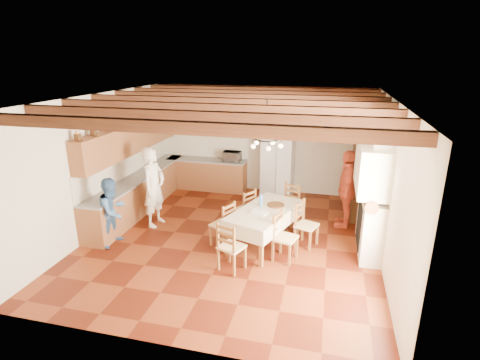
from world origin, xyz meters
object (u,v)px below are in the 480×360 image
Objects in this scene: chair_right_near at (285,237)px; chair_end_near at (232,246)px; chair_right_far at (307,225)px; refrigerator at (278,167)px; chair_end_far at (288,205)px; person_man at (154,187)px; person_woman_blue at (113,211)px; dining_table at (265,213)px; chair_left_near at (222,223)px; microwave at (232,156)px; hutch at (364,168)px; person_woman_red at (347,189)px; chair_left_far at (244,209)px.

chair_end_near is at bearing 138.77° from chair_right_near.
refrigerator is at bearing 41.06° from chair_right_far.
chair_right_near is 1.62m from chair_end_far.
person_man is 1.28× the size of person_woman_blue.
refrigerator is 1.74× the size of chair_end_near.
chair_end_near and chair_end_far have the same top height.
chair_end_far is 3.10m from person_man.
chair_end_far is 0.52× the size of person_man.
dining_table is 0.90m from chair_left_near.
chair_end_far is at bearing -70.85° from refrigerator.
dining_table is at bearing 60.39° from chair_right_near.
microwave is (-1.09, 4.12, 0.56)m from chair_end_near.
chair_left_near is at bearing 123.19° from chair_right_far.
chair_right_near is at bearing -75.88° from refrigerator.
chair_right_near is 1.00× the size of chair_end_near.
refrigerator is at bearing 93.22° from dining_table.
chair_left_near is 3.36m from microwave.
hutch is (2.20, -0.80, 0.36)m from refrigerator.
dining_table is 1.40× the size of person_woman_blue.
chair_left_near is 1.93m from person_man.
chair_right_far is at bearing -71.83° from person_woman_blue.
chair_left_near is 2.95m from person_woman_red.
refrigerator is at bearing -2.82° from microwave.
person_woman_red is at bearing 137.64° from chair_left_far.
person_man reaches higher than chair_right_near.
chair_right_far reaches higher than dining_table.
chair_left_near is 1.78m from chair_end_far.
refrigerator is 1.74× the size of chair_right_far.
chair_left_near reaches higher than dining_table.
chair_left_far is 0.52× the size of person_man.
chair_end_near is 1.00× the size of chair_end_far.
hutch is at bearing 46.43° from dining_table.
chair_end_far is at bearing 48.43° from chair_right_far.
chair_left_near and chair_left_far have the same top height.
chair_right_near is at bearing -122.43° from hutch.
hutch reaches higher than chair_right_far.
chair_right_far is at bearing 125.49° from chair_left_near.
microwave is at bearing 116.33° from dining_table.
refrigerator reaches higher than microwave.
person_woman_red is at bearing -12.34° from chair_right_far.
person_woman_blue reaches higher than chair_left_near.
person_woman_red reaches higher than chair_right_near.
refrigerator is at bearing 157.89° from hutch.
person_man is 3.73× the size of microwave.
person_man reaches higher than refrigerator.
hutch is 3.65m from microwave.
chair_left_near is at bearing -142.98° from hutch.
chair_left_far and chair_right_near have the same top height.
chair_left_far is (0.26, 0.85, 0.00)m from chair_left_near.
chair_right_far is at bearing -40.18° from chair_end_far.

